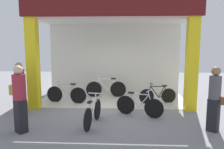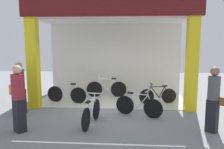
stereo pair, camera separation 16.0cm
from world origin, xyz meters
name	(u,v)px [view 1 (the left image)]	position (x,y,z in m)	size (l,w,h in m)	color
ground_plane	(111,109)	(0.00, 0.00, 0.00)	(19.81, 19.81, 0.00)	gray
shop_facade	(113,49)	(0.00, 1.49, 2.09)	(6.11, 3.01, 3.85)	beige
bicycle_inside_0	(158,95)	(1.77, 0.87, 0.32)	(1.45, 0.41, 0.81)	black
bicycle_inside_1	(66,94)	(-1.79, 0.74, 0.36)	(1.61, 0.44, 0.89)	black
bicycle_inside_2	(106,88)	(-0.31, 1.80, 0.38)	(1.72, 0.47, 0.95)	black
bicycle_parked_0	(139,106)	(0.95, -0.72, 0.35)	(1.48, 0.64, 0.87)	black
bicycle_parked_1	(93,113)	(-0.43, -1.61, 0.35)	(0.44, 1.60, 0.88)	black
pedestrian_0	(20,98)	(-2.26, -2.25, 0.94)	(0.48, 0.48, 1.79)	black
pedestrian_1	(19,88)	(-2.96, -0.75, 0.89)	(0.59, 0.38, 1.73)	black
pedestrian_2	(215,98)	(2.86, -1.90, 0.91)	(0.52, 0.47, 1.75)	black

